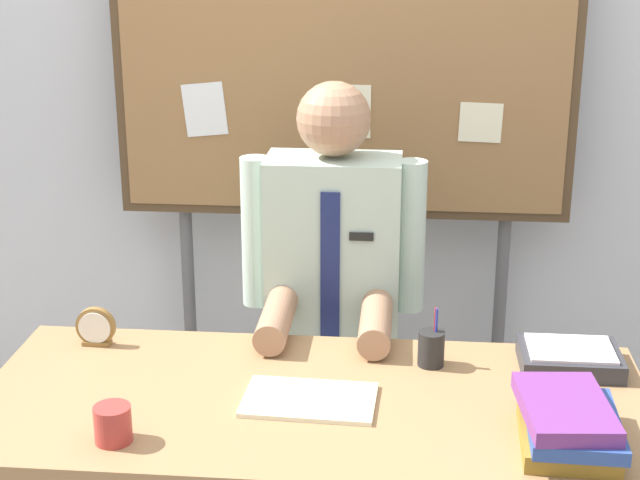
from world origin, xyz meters
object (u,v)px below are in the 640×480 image
Objects in this scene: paper_tray at (570,358)px; open_notebook at (309,400)px; person at (333,324)px; desk_clock at (96,328)px; bulletin_board at (344,38)px; book_stack at (568,424)px; pen_holder at (431,348)px; coffee_mug at (113,424)px; desk at (313,430)px.

open_notebook is at bearing -159.10° from paper_tray.
person is 12.81× the size of desk_clock.
book_stack is at bearing -63.66° from bulletin_board.
person is 0.51m from pen_holder.
bulletin_board reaches higher than paper_tray.
bulletin_board is at bearing 90.02° from person.
bulletin_board is 1.26m from paper_tray.
paper_tray is (0.36, 0.02, -0.02)m from pen_holder.
coffee_mug is (0.20, -0.50, -0.01)m from desk_clock.
bulletin_board reaches higher than pen_holder.
bulletin_board is 6.57× the size of open_notebook.
desk is at bearing -143.61° from pen_holder.
coffee_mug is at bearing -68.45° from desk_clock.
desk_clock is at bearing 155.78° from open_notebook.
book_stack is at bearing -14.14° from open_notebook.
desk_clock is 1.28m from paper_tray.
desk is at bearing -22.44° from desk_clock.
desk_clock is 0.92m from pen_holder.
book_stack is (0.59, -1.19, -0.70)m from bulletin_board.
book_stack reaches higher than desk_clock.
pen_holder reaches higher than coffee_mug.
person is 5.40× the size of paper_tray.
desk is 5.48× the size of book_stack.
bulletin_board is at bearing 109.95° from pen_holder.
pen_holder is (0.72, 0.46, 0.01)m from coffee_mug.
coffee_mug reaches higher than paper_tray.
book_stack is 0.95× the size of open_notebook.
person is 0.66× the size of bulletin_board.
pen_holder is (0.92, -0.04, -0.00)m from desk_clock.
paper_tray is at bearing 20.90° from open_notebook.
paper_tray is at bearing -1.20° from desk_clock.
person is 0.76m from paper_tray.
open_notebook is 1.24× the size of paper_tray.
desk is 15.23× the size of desk_clock.
desk_clock is (-0.62, 0.28, 0.04)m from open_notebook.
open_notebook is (-0.01, -0.63, 0.07)m from person.
desk is 0.63m from book_stack.
paper_tray is (0.65, 0.23, 0.12)m from desk.
bulletin_board is at bearing 89.62° from open_notebook.
open_notebook is (-0.60, 0.15, -0.05)m from book_stack.
coffee_mug reaches higher than desk.
coffee_mug is (-0.43, -0.24, 0.13)m from desk.
book_stack reaches higher than open_notebook.
desk_clock is (-1.22, 0.43, -0.01)m from book_stack.
paper_tray is at bearing -30.08° from person.
person is at bearing 149.92° from paper_tray.
desk_clock reaches higher than desk.
pen_holder is at bearing -70.05° from bulletin_board.
open_notebook is at bearing -24.22° from desk_clock.
desk_clock is 0.42× the size of paper_tray.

